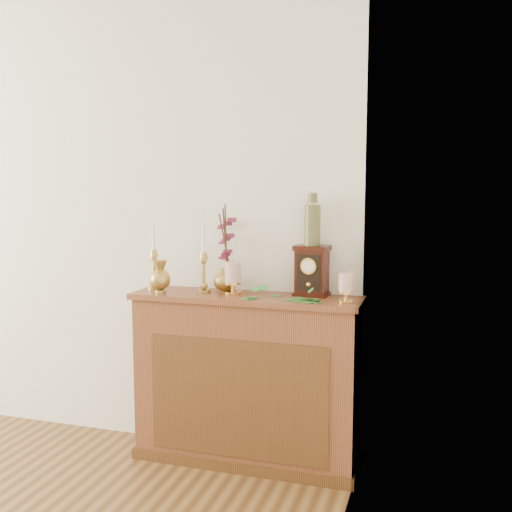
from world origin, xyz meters
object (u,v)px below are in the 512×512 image
(candlestick_left, at_px, (154,263))
(ginger_jar, at_px, (227,252))
(bud_vase, at_px, (160,277))
(mantel_clock, at_px, (312,271))
(candlestick_center, at_px, (204,266))
(ceramic_vase, at_px, (312,222))

(candlestick_left, bearing_deg, ginger_jar, 11.97)
(bud_vase, height_order, mantel_clock, mantel_clock)
(mantel_clock, bearing_deg, candlestick_center, -165.12)
(ginger_jar, xyz_separation_m, mantel_clock, (0.48, -0.00, -0.09))
(candlestick_center, xyz_separation_m, ginger_jar, (0.10, 0.09, 0.07))
(ceramic_vase, bearing_deg, candlestick_left, -174.62)
(candlestick_center, distance_m, bud_vase, 0.24)
(candlestick_center, xyz_separation_m, mantel_clock, (0.58, 0.09, -0.02))
(mantel_clock, distance_m, ceramic_vase, 0.26)
(candlestick_left, xyz_separation_m, ginger_jar, (0.40, 0.08, 0.07))
(candlestick_center, bearing_deg, bud_vase, -156.87)
(candlestick_center, relative_size, ginger_jar, 0.94)
(bud_vase, height_order, ceramic_vase, ceramic_vase)
(candlestick_center, height_order, mantel_clock, candlestick_center)
(bud_vase, xyz_separation_m, mantel_clock, (0.79, 0.18, 0.04))
(ginger_jar, bearing_deg, candlestick_left, -168.03)
(candlestick_center, relative_size, mantel_clock, 1.70)
(candlestick_left, relative_size, bud_vase, 2.51)
(ginger_jar, relative_size, mantel_clock, 1.80)
(mantel_clock, height_order, ceramic_vase, ceramic_vase)
(candlestick_left, height_order, mantel_clock, candlestick_left)
(candlestick_center, distance_m, mantel_clock, 0.58)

